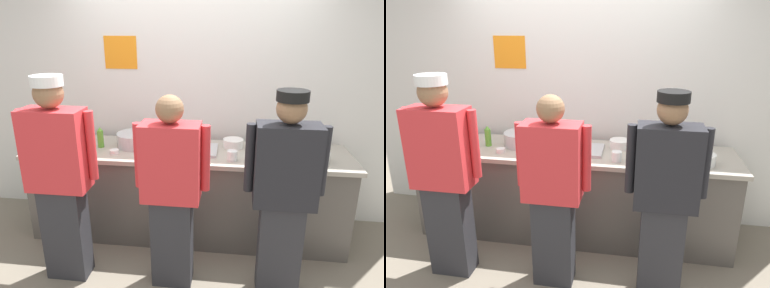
% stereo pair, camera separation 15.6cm
% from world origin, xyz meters
% --- Properties ---
extents(ground_plane, '(9.00, 9.00, 0.00)m').
position_xyz_m(ground_plane, '(0.00, 0.00, 0.00)').
color(ground_plane, slate).
extents(wall_back, '(4.82, 0.11, 2.70)m').
position_xyz_m(wall_back, '(-0.00, 0.87, 1.35)').
color(wall_back, silver).
rests_on(wall_back, ground).
extents(prep_counter, '(3.07, 0.72, 0.89)m').
position_xyz_m(prep_counter, '(0.00, 0.38, 0.45)').
color(prep_counter, '#56514C').
rests_on(prep_counter, ground).
extents(chef_near_left, '(0.61, 0.24, 1.70)m').
position_xyz_m(chef_near_left, '(-0.90, -0.38, 0.91)').
color(chef_near_left, '#2D2D33').
rests_on(chef_near_left, ground).
extents(chef_center, '(0.58, 0.24, 1.58)m').
position_xyz_m(chef_center, '(-0.01, -0.36, 0.83)').
color(chef_center, '#2D2D33').
rests_on(chef_center, ground).
extents(chef_far_right, '(0.59, 0.24, 1.63)m').
position_xyz_m(chef_far_right, '(0.83, -0.36, 0.87)').
color(chef_far_right, '#2D2D33').
rests_on(chef_far_right, ground).
extents(plate_stack_front, '(0.20, 0.20, 0.08)m').
position_xyz_m(plate_stack_front, '(0.44, 0.53, 0.94)').
color(plate_stack_front, white).
rests_on(plate_stack_front, prep_counter).
extents(plate_stack_rear, '(0.22, 0.22, 0.10)m').
position_xyz_m(plate_stack_rear, '(1.17, 0.23, 0.94)').
color(plate_stack_rear, white).
rests_on(plate_stack_rear, prep_counter).
extents(mixing_bowl_steel, '(0.37, 0.37, 0.13)m').
position_xyz_m(mixing_bowl_steel, '(-0.52, 0.45, 0.96)').
color(mixing_bowl_steel, '#B7BABF').
rests_on(mixing_bowl_steel, prep_counter).
extents(sheet_tray, '(0.54, 0.36, 0.02)m').
position_xyz_m(sheet_tray, '(0.02, 0.38, 0.91)').
color(sheet_tray, '#B7BABF').
rests_on(sheet_tray, prep_counter).
extents(squeeze_bottle_primary, '(0.06, 0.06, 0.20)m').
position_xyz_m(squeeze_bottle_primary, '(-0.85, 0.37, 0.99)').
color(squeeze_bottle_primary, '#56A333').
rests_on(squeeze_bottle_primary, prep_counter).
extents(ramekin_green_sauce, '(0.09, 0.09, 0.04)m').
position_xyz_m(ramekin_green_sauce, '(-0.66, 0.21, 0.91)').
color(ramekin_green_sauce, white).
rests_on(ramekin_green_sauce, prep_counter).
extents(ramekin_yellow_sauce, '(0.10, 0.10, 0.04)m').
position_xyz_m(ramekin_yellow_sauce, '(1.20, 0.55, 0.92)').
color(ramekin_yellow_sauce, white).
rests_on(ramekin_yellow_sauce, prep_counter).
extents(deli_cup, '(0.09, 0.09, 0.09)m').
position_xyz_m(deli_cup, '(0.44, 0.17, 0.94)').
color(deli_cup, white).
rests_on(deli_cup, prep_counter).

